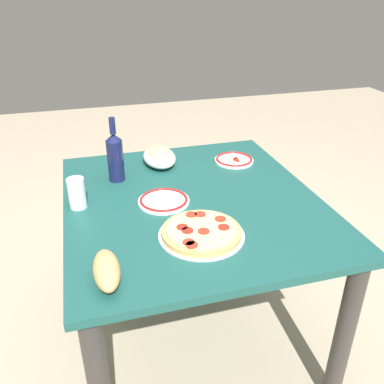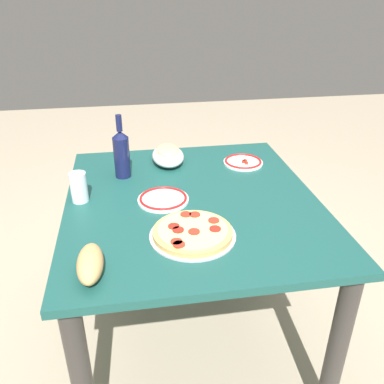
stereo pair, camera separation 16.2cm
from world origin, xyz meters
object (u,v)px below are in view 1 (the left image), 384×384
side_plate_far (234,160)px  dining_table (192,223)px  side_plate_near (164,200)px  baked_pasta_dish (159,156)px  water_glass (77,193)px  pepperoni_pizza (201,232)px  wine_bottle (115,156)px  bread_loaf (107,270)px

side_plate_far → dining_table: bearing=135.8°
dining_table → side_plate_near: bearing=88.7°
baked_pasta_dish → side_plate_near: baked_pasta_dish is taller
side_plate_far → baked_pasta_dish: bearing=78.9°
water_glass → pepperoni_pizza: bearing=-128.7°
wine_bottle → side_plate_far: 0.58m
pepperoni_pizza → side_plate_near: 0.28m
dining_table → pepperoni_pizza: (-0.27, 0.04, 0.13)m
side_plate_far → bread_loaf: bread_loaf is taller
dining_table → bread_loaf: size_ratio=5.96×
pepperoni_pizza → side_plate_far: 0.66m
side_plate_near → bread_loaf: 0.49m
dining_table → baked_pasta_dish: bearing=8.4°
baked_pasta_dish → side_plate_far: (-0.07, -0.35, -0.03)m
pepperoni_pizza → side_plate_far: (0.57, -0.34, -0.01)m
pepperoni_pizza → water_glass: 0.51m
water_glass → bread_loaf: size_ratio=0.65×
dining_table → water_glass: bearing=83.1°
bread_loaf → side_plate_near: bearing=-31.9°
side_plate_far → pepperoni_pizza: bearing=149.3°
water_glass → wine_bottle: bearing=-40.2°
dining_table → water_glass: size_ratio=9.21×
pepperoni_pizza → baked_pasta_dish: size_ratio=1.25×
pepperoni_pizza → bread_loaf: 0.36m
wine_bottle → dining_table: bearing=-133.6°
dining_table → wine_bottle: wine_bottle is taller
side_plate_near → bread_loaf: bearing=148.1°
side_plate_far → bread_loaf: 0.98m
side_plate_far → bread_loaf: size_ratio=1.00×
water_glass → side_plate_near: water_glass is taller
dining_table → water_glass: water_glass is taller
pepperoni_pizza → side_plate_near: size_ratio=1.46×
baked_pasta_dish → water_glass: water_glass is taller
baked_pasta_dish → bread_loaf: baked_pasta_dish is taller
wine_bottle → side_plate_near: bearing=-148.8°
baked_pasta_dish → water_glass: bearing=129.8°
dining_table → pepperoni_pizza: 0.30m
dining_table → side_plate_near: side_plate_near is taller
pepperoni_pizza → water_glass: size_ratio=2.47×
bread_loaf → side_plate_far: bearing=-43.1°
dining_table → side_plate_near: (0.00, 0.12, 0.13)m
side_plate_near → side_plate_far: size_ratio=1.09×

